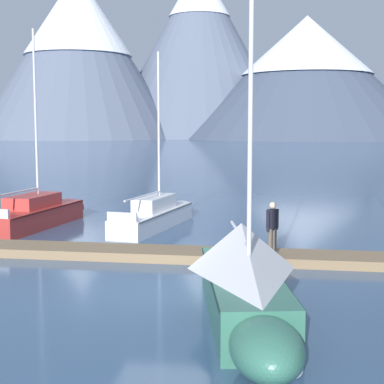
% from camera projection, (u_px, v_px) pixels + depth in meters
% --- Properties ---
extents(ground_plane, '(700.00, 700.00, 0.00)m').
position_uv_depth(ground_plane, '(161.00, 293.00, 15.36)').
color(ground_plane, '#38567A').
extents(mountain_west_summit, '(70.01, 70.01, 55.90)m').
position_uv_depth(mountain_west_summit, '(78.00, 51.00, 199.51)').
color(mountain_west_summit, slate).
rests_on(mountain_west_summit, ground).
extents(mountain_central_massif, '(70.17, 70.17, 63.27)m').
position_uv_depth(mountain_central_massif, '(199.00, 49.00, 215.19)').
color(mountain_central_massif, slate).
rests_on(mountain_central_massif, ground).
extents(mountain_shoulder_ridge, '(88.47, 88.47, 41.42)m').
position_uv_depth(mountain_shoulder_ridge, '(306.00, 74.00, 199.76)').
color(mountain_shoulder_ridge, '#424C60').
rests_on(mountain_shoulder_ridge, ground).
extents(dock, '(29.45, 2.30, 0.30)m').
position_uv_depth(dock, '(184.00, 255.00, 19.28)').
color(dock, '#846B4C').
rests_on(dock, ground).
extents(sailboat_second_berth, '(2.73, 7.26, 8.48)m').
position_uv_depth(sailboat_second_berth, '(37.00, 213.00, 25.69)').
color(sailboat_second_berth, '#B2332D').
rests_on(sailboat_second_berth, ground).
extents(sailboat_mid_dock_port, '(2.67, 7.79, 7.52)m').
position_uv_depth(sailboat_mid_dock_port, '(158.00, 214.00, 25.65)').
color(sailboat_mid_dock_port, white).
rests_on(sailboat_mid_dock_port, ground).
extents(sailboat_mid_dock_starboard, '(2.72, 7.21, 8.56)m').
position_uv_depth(sailboat_mid_dock_starboard, '(245.00, 278.00, 13.02)').
color(sailboat_mid_dock_starboard, '#336B56').
rests_on(sailboat_mid_dock_starboard, ground).
extents(person_on_dock, '(0.39, 0.51, 1.69)m').
position_uv_depth(person_on_dock, '(272.00, 225.00, 18.45)').
color(person_on_dock, brown).
rests_on(person_on_dock, dock).
extents(mooring_buoy_channel_marker, '(0.40, 0.40, 0.48)m').
position_uv_depth(mooring_buoy_channel_marker, '(292.00, 368.00, 10.15)').
color(mooring_buoy_channel_marker, white).
rests_on(mooring_buoy_channel_marker, ground).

